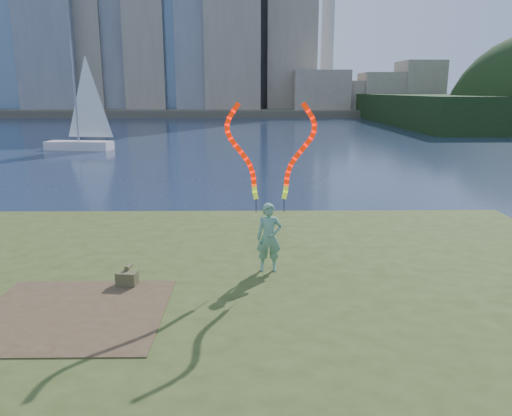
{
  "coord_description": "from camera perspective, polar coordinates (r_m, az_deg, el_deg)",
  "views": [
    {
      "loc": [
        0.9,
        -11.3,
        4.61
      ],
      "look_at": [
        1.08,
        1.0,
        1.7
      ],
      "focal_mm": 35.0,
      "sensor_mm": 36.0,
      "label": 1
    }
  ],
  "objects": [
    {
      "name": "grassy_knoll",
      "position": [
        10.0,
        -6.04,
        -12.04
      ],
      "size": [
        20.0,
        18.0,
        0.8
      ],
      "color": "#364518",
      "rests_on": "ground"
    },
    {
      "name": "ground",
      "position": [
        12.23,
        -5.04,
        -8.88
      ],
      "size": [
        320.0,
        320.0,
        0.0
      ],
      "primitive_type": "plane",
      "color": "#192640",
      "rests_on": "ground"
    },
    {
      "name": "sailboat",
      "position": [
        42.09,
        -19.32,
        8.23
      ],
      "size": [
        5.55,
        2.38,
        8.33
      ],
      "rotation": [
        0.0,
        0.0,
        -0.14
      ],
      "color": "silver",
      "rests_on": "ground"
    },
    {
      "name": "far_shore",
      "position": [
        106.38,
        -1.31,
        11.13
      ],
      "size": [
        320.0,
        40.0,
        1.2
      ],
      "primitive_type": "cube",
      "color": "#4F4A3A",
      "rests_on": "ground"
    },
    {
      "name": "dirt_patch",
      "position": [
        9.47,
        -20.27,
        -11.23
      ],
      "size": [
        3.2,
        3.0,
        0.02
      ],
      "primitive_type": "cube",
      "color": "#47331E",
      "rests_on": "grassy_knoll"
    },
    {
      "name": "canvas_bag",
      "position": [
        10.38,
        -14.5,
        -7.74
      ],
      "size": [
        0.43,
        0.48,
        0.38
      ],
      "rotation": [
        0.0,
        0.0,
        -0.14
      ],
      "color": "#4F5229",
      "rests_on": "grassy_knoll"
    },
    {
      "name": "woman_with_ribbons",
      "position": [
        10.53,
        1.56,
        0.31
      ],
      "size": [
        1.99,
        0.36,
        3.89
      ],
      "rotation": [
        0.0,
        0.0,
        0.01
      ],
      "color": "#166F3F",
      "rests_on": "grassy_knoll"
    }
  ]
}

